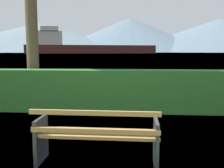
# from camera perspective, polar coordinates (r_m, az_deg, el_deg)

# --- Properties ---
(ground_plane) EXTENTS (1400.00, 1400.00, 0.00)m
(ground_plane) POSITION_cam_1_polar(r_m,az_deg,el_deg) (4.10, -3.13, -16.70)
(ground_plane) COLOR #567A38
(water_surface) EXTENTS (620.00, 620.00, 0.00)m
(water_surface) POSITION_cam_1_polar(r_m,az_deg,el_deg) (313.01, 3.73, 6.78)
(water_surface) COLOR #7A99A8
(water_surface) RESTS_ON ground_plane
(park_bench) EXTENTS (1.80, 0.61, 0.87)m
(park_bench) POSITION_cam_1_polar(r_m,az_deg,el_deg) (3.89, -3.31, -11.27)
(park_bench) COLOR #A0703F
(park_bench) RESTS_ON ground_plane
(hedge_row) EXTENTS (13.71, 0.65, 1.15)m
(hedge_row) POSITION_cam_1_polar(r_m,az_deg,el_deg) (7.23, 0.09, -1.47)
(hedge_row) COLOR #2D6B28
(hedge_row) RESTS_ON ground_plane
(cargo_ship_large) EXTENTS (106.36, 47.56, 20.84)m
(cargo_ship_large) POSITION_cam_1_polar(r_m,az_deg,el_deg) (218.18, -6.53, 8.15)
(cargo_ship_large) COLOR #471E19
(cargo_ship_large) RESTS_ON water_surface
(distant_hills) EXTENTS (812.27, 459.85, 72.77)m
(distant_hills) POSITION_cam_1_polar(r_m,az_deg,el_deg) (569.29, 4.40, 10.33)
(distant_hills) COLOR slate
(distant_hills) RESTS_ON ground_plane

